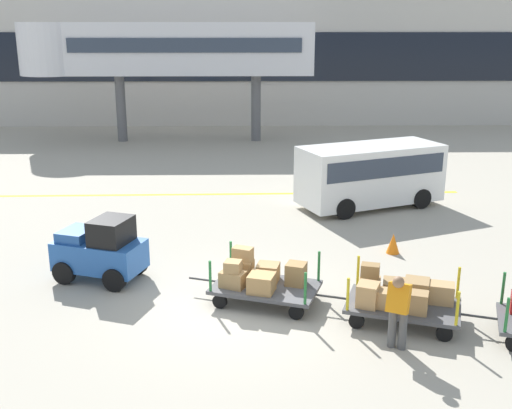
# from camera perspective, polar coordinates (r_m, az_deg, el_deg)

# --- Properties ---
(ground_plane) EXTENTS (120.00, 120.00, 0.00)m
(ground_plane) POSITION_cam_1_polar(r_m,az_deg,el_deg) (13.85, -1.78, -9.32)
(ground_plane) COLOR #A8A08E
(apron_lead_line) EXTENTS (17.41, 0.47, 0.01)m
(apron_lead_line) POSITION_cam_1_polar(r_m,az_deg,el_deg) (22.59, -3.24, 0.97)
(apron_lead_line) COLOR yellow
(apron_lead_line) RESTS_ON ground_plane
(terminal_building) EXTENTS (44.05, 2.51, 7.43)m
(terminal_building) POSITION_cam_1_polar(r_m,az_deg,el_deg) (38.52, -1.41, 13.01)
(terminal_building) COLOR #BCB7AD
(terminal_building) RESTS_ON ground_plane
(jet_bridge) EXTENTS (14.92, 3.00, 6.05)m
(jet_bridge) POSITION_cam_1_polar(r_m,az_deg,el_deg) (32.81, -9.37, 13.91)
(jet_bridge) COLOR silver
(jet_bridge) RESTS_ON ground_plane
(baggage_tug) EXTENTS (2.34, 1.79, 1.58)m
(baggage_tug) POSITION_cam_1_polar(r_m,az_deg,el_deg) (15.38, -14.14, -4.10)
(baggage_tug) COLOR #2659A5
(baggage_tug) RESTS_ON ground_plane
(baggage_cart_lead) EXTENTS (3.07, 2.08, 1.12)m
(baggage_cart_lead) POSITION_cam_1_polar(r_m,az_deg,el_deg) (13.85, 0.47, -6.89)
(baggage_cart_lead) COLOR #4C4C4F
(baggage_cart_lead) RESTS_ON ground_plane
(baggage_cart_middle) EXTENTS (3.07, 2.08, 1.10)m
(baggage_cart_middle) POSITION_cam_1_polar(r_m,az_deg,el_deg) (13.36, 13.12, -8.26)
(baggage_cart_middle) COLOR #4C4C4F
(baggage_cart_middle) RESTS_ON ground_plane
(baggage_handler) EXTENTS (0.55, 0.56, 1.56)m
(baggage_handler) POSITION_cam_1_polar(r_m,az_deg,el_deg) (12.06, 12.99, -9.30)
(baggage_handler) COLOR #4C4C4C
(baggage_handler) RESTS_ON ground_plane
(shuttle_van) EXTENTS (5.16, 3.57, 2.10)m
(shuttle_van) POSITION_cam_1_polar(r_m,az_deg,el_deg) (21.10, 10.52, 3.05)
(shuttle_van) COLOR white
(shuttle_van) RESTS_ON ground_plane
(safety_cone_near) EXTENTS (0.36, 0.36, 0.55)m
(safety_cone_near) POSITION_cam_1_polar(r_m,az_deg,el_deg) (17.16, 12.54, -3.53)
(safety_cone_near) COLOR orange
(safety_cone_near) RESTS_ON ground_plane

